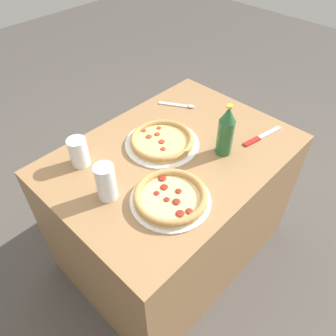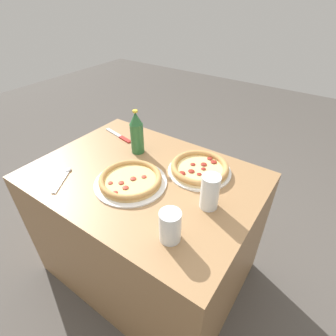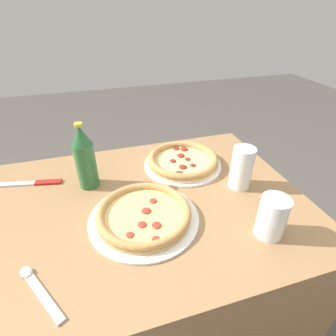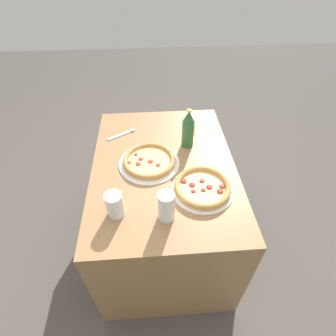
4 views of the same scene
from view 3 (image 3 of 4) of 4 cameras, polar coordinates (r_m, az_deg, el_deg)
name	(u,v)px [view 3 (image 3 of 4)]	position (r m, az deg, el deg)	size (l,w,h in m)	color
ground_plane	(150,319)	(1.48, -3.93, -29.98)	(8.00, 8.00, 0.00)	#4C4742
table	(147,272)	(1.16, -4.67, -21.59)	(1.10, 0.79, 0.74)	#997047
pizza_margherita	(183,161)	(1.06, 3.22, 1.58)	(0.31, 0.31, 0.04)	white
pizza_salami	(144,215)	(0.81, -5.27, -10.07)	(0.34, 0.34, 0.04)	white
glass_water	(241,170)	(0.95, 15.69, -0.37)	(0.08, 0.08, 0.15)	white
glass_iced_tea	(272,218)	(0.80, 21.64, -10.18)	(0.08, 0.08, 0.13)	white
beer_bottle	(85,158)	(0.94, -17.66, 2.12)	(0.07, 0.07, 0.24)	#286033
knife	(32,183)	(1.09, -27.54, -2.96)	(0.24, 0.07, 0.01)	maroon
spoon	(36,286)	(0.74, -26.75, -22.02)	(0.12, 0.18, 0.01)	silver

